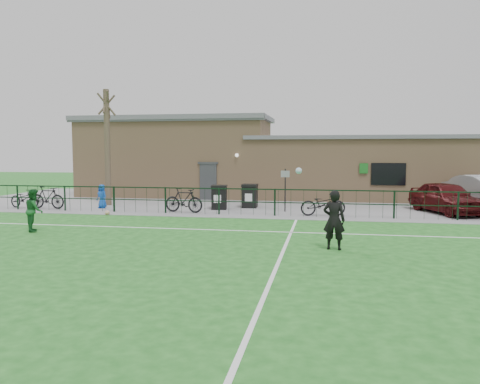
% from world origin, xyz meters
% --- Properties ---
extents(ground, '(90.00, 90.00, 0.00)m').
position_xyz_m(ground, '(0.00, 0.00, 0.00)').
color(ground, '#1B5D1D').
rests_on(ground, ground).
extents(paving_strip, '(34.00, 13.00, 0.02)m').
position_xyz_m(paving_strip, '(0.00, 13.50, 0.01)').
color(paving_strip, gray).
rests_on(paving_strip, ground).
extents(pitch_line_touch, '(28.00, 0.10, 0.01)m').
position_xyz_m(pitch_line_touch, '(0.00, 7.80, 0.00)').
color(pitch_line_touch, white).
rests_on(pitch_line_touch, ground).
extents(pitch_line_mid, '(28.00, 0.10, 0.01)m').
position_xyz_m(pitch_line_mid, '(0.00, 4.00, 0.00)').
color(pitch_line_mid, white).
rests_on(pitch_line_mid, ground).
extents(pitch_line_perp, '(0.10, 16.00, 0.01)m').
position_xyz_m(pitch_line_perp, '(2.00, 0.00, 0.00)').
color(pitch_line_perp, white).
rests_on(pitch_line_perp, ground).
extents(perimeter_fence, '(28.00, 0.10, 1.20)m').
position_xyz_m(perimeter_fence, '(0.00, 8.00, 0.60)').
color(perimeter_fence, black).
rests_on(perimeter_fence, ground).
extents(bare_tree, '(0.30, 0.30, 6.00)m').
position_xyz_m(bare_tree, '(-8.00, 10.50, 3.00)').
color(bare_tree, '#4A3B2D').
rests_on(bare_tree, ground).
extents(wheelie_bin_left, '(0.82, 0.90, 1.07)m').
position_xyz_m(wheelie_bin_left, '(-1.90, 9.83, 0.56)').
color(wheelie_bin_left, black).
rests_on(wheelie_bin_left, paving_strip).
extents(wheelie_bin_right, '(0.73, 0.83, 1.08)m').
position_xyz_m(wheelie_bin_right, '(-0.55, 10.76, 0.56)').
color(wheelie_bin_right, black).
rests_on(wheelie_bin_right, paving_strip).
extents(sign_post, '(0.08, 0.08, 2.00)m').
position_xyz_m(sign_post, '(1.32, 9.45, 1.02)').
color(sign_post, black).
rests_on(sign_post, paving_strip).
extents(car_maroon, '(3.05, 4.55, 1.44)m').
position_xyz_m(car_maroon, '(8.57, 10.21, 0.74)').
color(car_maroon, '#470C0E').
rests_on(car_maroon, paving_strip).
extents(bicycle_a, '(1.91, 1.03, 0.95)m').
position_xyz_m(bicycle_a, '(-11.49, 8.51, 0.50)').
color(bicycle_a, black).
rests_on(bicycle_a, paving_strip).
extents(bicycle_b, '(1.85, 0.63, 1.10)m').
position_xyz_m(bicycle_b, '(-10.22, 8.48, 0.57)').
color(bicycle_b, black).
rests_on(bicycle_b, paving_strip).
extents(bicycle_d, '(1.95, 0.85, 1.13)m').
position_xyz_m(bicycle_d, '(-3.24, 8.33, 0.59)').
color(bicycle_d, black).
rests_on(bicycle_d, paving_strip).
extents(bicycle_e, '(2.07, 1.13, 1.03)m').
position_xyz_m(bicycle_e, '(3.07, 8.38, 0.54)').
color(bicycle_e, black).
rests_on(bicycle_e, paving_strip).
extents(spectator_child, '(0.67, 0.55, 1.18)m').
position_xyz_m(spectator_child, '(-7.69, 9.16, 0.61)').
color(spectator_child, '#134DB5').
rests_on(spectator_child, paving_strip).
extents(goalkeeper_kick, '(1.61, 2.89, 2.27)m').
position_xyz_m(goalkeeper_kick, '(3.38, 1.40, 0.89)').
color(goalkeeper_kick, black).
rests_on(goalkeeper_kick, ground).
extents(outfield_player, '(0.87, 0.92, 1.50)m').
position_xyz_m(outfield_player, '(-6.99, 2.64, 0.75)').
color(outfield_player, '#1A5B26').
rests_on(outfield_player, ground).
extents(ball_ground, '(0.21, 0.21, 0.21)m').
position_xyz_m(ball_ground, '(-6.37, 7.01, 0.10)').
color(ball_ground, white).
rests_on(ball_ground, ground).
extents(clubhouse, '(24.25, 5.40, 4.96)m').
position_xyz_m(clubhouse, '(-0.88, 16.50, 2.22)').
color(clubhouse, tan).
rests_on(clubhouse, ground).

